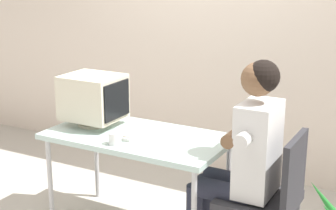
{
  "coord_description": "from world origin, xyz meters",
  "views": [
    {
      "loc": [
        1.82,
        -2.87,
        1.89
      ],
      "look_at": [
        0.25,
        0.0,
        0.99
      ],
      "focal_mm": 53.87,
      "sensor_mm": 36.0,
      "label": 1
    }
  ],
  "objects_px": {
    "desk": "(138,142)",
    "desk_mug": "(115,138)",
    "crt_monitor": "(93,98)",
    "office_chair": "(270,193)",
    "person_seated": "(244,152)",
    "keyboard": "(135,130)"
  },
  "relations": [
    {
      "from": "office_chair",
      "to": "person_seated",
      "type": "xyz_separation_m",
      "value": [
        -0.19,
        -0.0,
        0.24
      ]
    },
    {
      "from": "keyboard",
      "to": "office_chair",
      "type": "bearing_deg",
      "value": -0.84
    },
    {
      "from": "office_chair",
      "to": "desk_mug",
      "type": "relative_size",
      "value": 9.36
    },
    {
      "from": "desk",
      "to": "keyboard",
      "type": "relative_size",
      "value": 3.2
    },
    {
      "from": "crt_monitor",
      "to": "desk",
      "type": "bearing_deg",
      "value": -5.46
    },
    {
      "from": "keyboard",
      "to": "desk_mug",
      "type": "height_order",
      "value": "desk_mug"
    },
    {
      "from": "crt_monitor",
      "to": "keyboard",
      "type": "xyz_separation_m",
      "value": [
        0.37,
        -0.01,
        -0.2
      ]
    },
    {
      "from": "keyboard",
      "to": "office_chair",
      "type": "distance_m",
      "value": 1.05
    },
    {
      "from": "desk",
      "to": "keyboard",
      "type": "xyz_separation_m",
      "value": [
        -0.04,
        0.03,
        0.07
      ]
    },
    {
      "from": "keyboard",
      "to": "desk_mug",
      "type": "distance_m",
      "value": 0.27
    },
    {
      "from": "keyboard",
      "to": "person_seated",
      "type": "distance_m",
      "value": 0.83
    },
    {
      "from": "desk_mug",
      "to": "office_chair",
      "type": "bearing_deg",
      "value": 14.19
    },
    {
      "from": "keyboard",
      "to": "desk_mug",
      "type": "xyz_separation_m",
      "value": [
        0.01,
        -0.27,
        0.03
      ]
    },
    {
      "from": "office_chair",
      "to": "keyboard",
      "type": "bearing_deg",
      "value": 179.16
    },
    {
      "from": "desk",
      "to": "keyboard",
      "type": "distance_m",
      "value": 0.08
    },
    {
      "from": "desk",
      "to": "desk_mug",
      "type": "bearing_deg",
      "value": -96.5
    },
    {
      "from": "desk_mug",
      "to": "desk",
      "type": "bearing_deg",
      "value": 83.5
    },
    {
      "from": "desk",
      "to": "desk_mug",
      "type": "height_order",
      "value": "desk_mug"
    },
    {
      "from": "keyboard",
      "to": "crt_monitor",
      "type": "bearing_deg",
      "value": 178.55
    },
    {
      "from": "desk",
      "to": "crt_monitor",
      "type": "xyz_separation_m",
      "value": [
        -0.41,
        0.04,
        0.26
      ]
    },
    {
      "from": "office_chair",
      "to": "person_seated",
      "type": "distance_m",
      "value": 0.31
    },
    {
      "from": "crt_monitor",
      "to": "person_seated",
      "type": "height_order",
      "value": "person_seated"
    }
  ]
}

